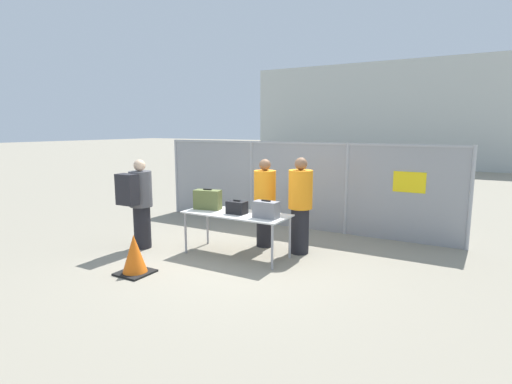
{
  "coord_description": "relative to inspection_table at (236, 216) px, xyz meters",
  "views": [
    {
      "loc": [
        3.57,
        -5.7,
        2.22
      ],
      "look_at": [
        -0.02,
        0.6,
        1.05
      ],
      "focal_mm": 28.0,
      "sensor_mm": 36.0,
      "label": 1
    }
  ],
  "objects": [
    {
      "name": "utility_trailer",
      "position": [
        0.97,
        4.36,
        -0.34
      ],
      "size": [
        3.92,
        2.08,
        0.61
      ],
      "color": "#B2B2B7",
      "rests_on": "ground_plane"
    },
    {
      "name": "suitcase_black",
      "position": [
        0.03,
        -0.03,
        0.16
      ],
      "size": [
        0.33,
        0.22,
        0.24
      ],
      "color": "black",
      "rests_on": "inspection_table"
    },
    {
      "name": "inspection_table",
      "position": [
        0.0,
        0.0,
        0.0
      ],
      "size": [
        1.86,
        0.77,
        0.76
      ],
      "color": "silver",
      "rests_on": "ground_plane"
    },
    {
      "name": "security_worker_near",
      "position": [
        0.16,
        0.75,
        0.15
      ],
      "size": [
        0.41,
        0.41,
        1.65
      ],
      "rotation": [
        0.0,
        0.0,
        2.99
      ],
      "color": "black",
      "rests_on": "ground_plane"
    },
    {
      "name": "traveler_hooded",
      "position": [
        -1.77,
        -0.54,
        0.2
      ],
      "size": [
        0.41,
        0.63,
        1.65
      ],
      "rotation": [
        0.0,
        0.0,
        -0.05
      ],
      "color": "black",
      "rests_on": "ground_plane"
    },
    {
      "name": "suitcase_olive",
      "position": [
        -0.63,
        0.03,
        0.23
      ],
      "size": [
        0.52,
        0.31,
        0.38
      ],
      "color": "#566033",
      "rests_on": "inspection_table"
    },
    {
      "name": "ground_plane",
      "position": [
        0.07,
        -0.0,
        -0.7
      ],
      "size": [
        120.0,
        120.0,
        0.0
      ],
      "primitive_type": "plane",
      "color": "gray"
    },
    {
      "name": "fence_section",
      "position": [
        0.09,
        2.35,
        0.31
      ],
      "size": [
        6.94,
        0.07,
        1.92
      ],
      "color": "#9EA0A5",
      "rests_on": "ground_plane"
    },
    {
      "name": "suitcase_grey",
      "position": [
        0.62,
        -0.08,
        0.19
      ],
      "size": [
        0.41,
        0.21,
        0.3
      ],
      "color": "slate",
      "rests_on": "inspection_table"
    },
    {
      "name": "security_worker_far",
      "position": [
        0.9,
        0.68,
        0.18
      ],
      "size": [
        0.42,
        0.42,
        1.71
      ],
      "rotation": [
        0.0,
        0.0,
        3.57
      ],
      "color": "black",
      "rests_on": "ground_plane"
    },
    {
      "name": "traffic_cone",
      "position": [
        -0.88,
        -1.53,
        -0.42
      ],
      "size": [
        0.49,
        0.49,
        0.62
      ],
      "color": "black",
      "rests_on": "ground_plane"
    },
    {
      "name": "distant_hangar",
      "position": [
        -1.4,
        23.56,
        2.24
      ],
      "size": [
        15.84,
        11.86,
        5.89
      ],
      "color": "#B2B7B2",
      "rests_on": "ground_plane"
    }
  ]
}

